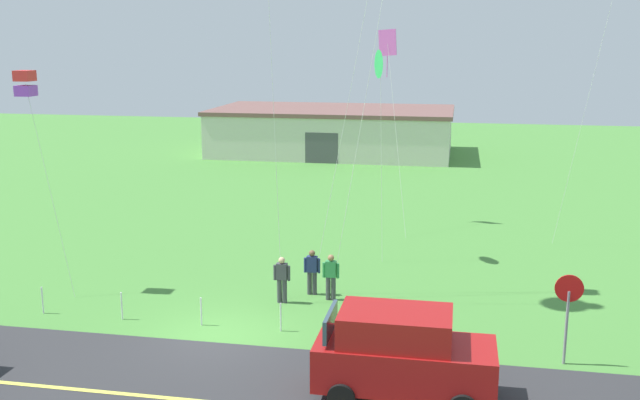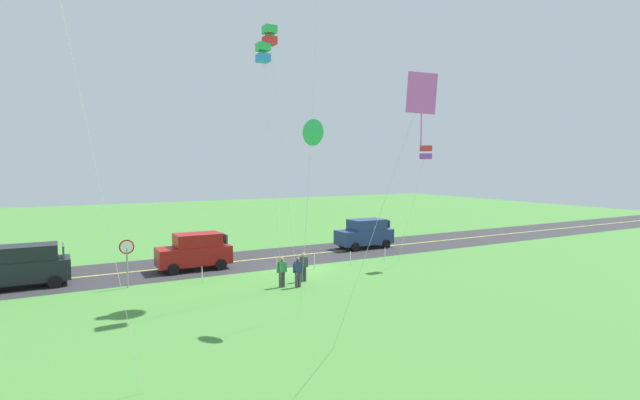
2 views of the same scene
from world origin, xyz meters
name	(u,v)px [view 2 (image 2 of 2)]	position (x,y,z in m)	size (l,w,h in m)	color
ground_plane	(298,269)	(0.00, 0.00, -0.05)	(120.00, 120.00, 0.10)	#478438
asphalt_road	(272,258)	(0.00, -4.00, 0.00)	(120.00, 7.00, 0.00)	#2D2D30
road_centre_stripe	(272,258)	(0.00, -4.00, 0.01)	(120.00, 0.16, 0.00)	#E5E04C
car_suv_foreground	(195,251)	(5.68, -2.83, 1.15)	(4.40, 2.12, 2.24)	maroon
car_parked_east_near	(25,266)	(14.62, -2.85, 1.15)	(4.40, 2.12, 2.24)	black
car_parked_west_near	(365,233)	(-7.88, -4.16, 1.15)	(4.40, 2.12, 2.24)	navy
stop_sign	(127,254)	(9.92, -0.10, 1.80)	(0.76, 0.08, 2.56)	gray
person_adult_near	(303,266)	(1.19, 3.12, 0.86)	(0.58, 0.22, 1.60)	#3F3F47
person_adult_companion	(282,271)	(2.76, 3.70, 0.86)	(0.58, 0.22, 1.60)	#3F3F47
person_child_watcher	(298,271)	(2.03, 4.12, 0.86)	(0.58, 0.22, 1.60)	#3F3F47
kite_blue_mid	(263,54)	(4.43, 5.43, 11.58)	(1.96, 2.02, 12.06)	silver
kite_yellow_high	(270,36)	(4.10, 5.45, 12.40)	(2.37, 1.62, 12.88)	silver
kite_green_far	(420,99)	(3.42, 15.23, 8.40)	(1.75, 3.17, 9.19)	silver
kite_pink_drift	(426,153)	(-7.61, 3.00, 7.24)	(1.94, 1.00, 7.69)	silver
kite_orange_near	(312,133)	(3.77, 8.98, 7.75)	(0.59, 1.15, 8.33)	silver
fence_post_0	(385,254)	(-6.19, 0.70, 0.45)	(0.05, 0.05, 0.90)	silver
fence_post_1	(350,258)	(-3.44, 0.70, 0.45)	(0.05, 0.05, 0.90)	silver
fence_post_2	(314,262)	(-0.80, 0.70, 0.45)	(0.05, 0.05, 0.90)	silver
fence_post_3	(277,266)	(1.74, 0.70, 0.45)	(0.05, 0.05, 0.90)	silver
fence_post_4	(202,275)	(6.20, 0.70, 0.45)	(0.05, 0.05, 0.90)	silver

